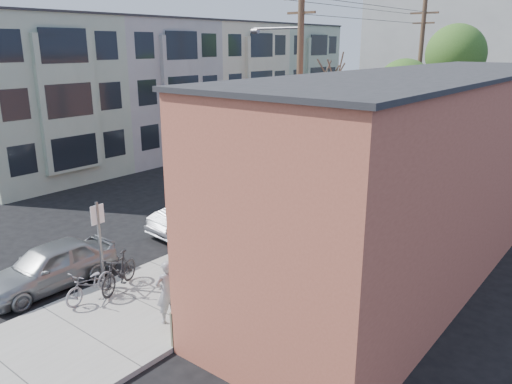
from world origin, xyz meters
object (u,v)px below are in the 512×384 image
Objects in this scene: sign_post at (100,237)px; car_2 at (275,180)px; tree_leafy_far at (456,54)px; bus at (382,121)px; parking_meter_near at (198,224)px; tree_leafy_mid at (404,88)px; car_1 at (200,212)px; car_3 at (338,165)px; tree_bare at (325,146)px; parked_bike_b at (90,284)px; patron_grey at (167,292)px; utility_pole_near at (298,93)px; cyclist at (280,216)px; patron_green at (271,246)px; parked_bike_a at (119,272)px; patio_chair_a at (258,270)px; car_4 at (376,149)px; car_0 at (50,266)px; patio_chair_b at (235,288)px; parking_meter_far at (335,172)px.

car_2 is (-1.89, 11.57, -0.98)m from sign_post.
tree_leafy_far reaches higher than bus.
car_2 is (-1.79, 7.29, -0.13)m from parking_meter_near.
tree_leafy_mid is 10.86m from car_2.
car_1 is 25.47m from bus.
car_2 is at bearing -88.93° from car_3.
parked_bike_b is at bearing -90.45° from tree_bare.
patron_grey is at bearing -61.63° from car_2.
bus is (-3.71, 25.19, 0.54)m from car_1.
bus is (-5.60, 31.73, 0.66)m from parked_bike_b.
patron_grey is (3.24, -4.38, 0.07)m from parking_meter_near.
cyclist is (1.85, -3.81, -4.36)m from utility_pole_near.
sign_post reaches higher than patron_green.
tree_leafy_mid is (0.55, 17.08, 3.96)m from parking_meter_near.
sign_post reaches higher than patron_grey.
tree_bare is at bearing -163.39° from patron_green.
car_2 is at bearing 79.93° from parked_bike_a.
tree_bare reaches higher than car_1.
parked_bike_a reaches higher than patio_chair_a.
car_4 is (-4.69, 22.52, -0.31)m from patron_grey.
patron_grey is at bearing -98.83° from patio_chair_a.
cyclist is at bearing -75.39° from car_4.
parked_bike_a is at bearing -76.92° from patron_grey.
parked_bike_a is 2.35m from car_0.
patio_chair_b is at bearing -66.34° from car_3.
tree_bare reaches higher than car_2.
car_3 is at bearing -116.40° from tree_leafy_mid.
sign_post reaches higher than parked_bike_b.
car_2 is 10.85m from car_4.
tree_leafy_far is 5.87× the size of patron_green.
parking_meter_far is at bearing -94.58° from tree_leafy_mid.
bus is at bearing 103.40° from car_1.
sign_post is 30.65m from tree_leafy_far.
patron_green reaches higher than car_0.
tree_leafy_mid is 21.98m from patron_grey.
tree_bare is 2.91× the size of patron_grey.
cyclist is at bearing 19.94° from car_1.
patron_grey is 0.40× the size of car_1.
car_3 is (-1.45, 13.05, -0.34)m from parking_meter_near.
parking_meter_near is at bearing -79.19° from car_3.
parked_bike_a is at bearing -64.82° from car_1.
car_2 reaches higher than patio_chair_b.
tree_leafy_mid is 1.44× the size of car_4.
parking_meter_near is 0.12× the size of utility_pole_near.
car_1 is (-2.00, -15.50, -4.19)m from tree_leafy_mid.
parked_bike_b is at bearing -68.80° from car_1.
car_2 is (-2.34, -18.68, -5.91)m from tree_leafy_far.
car_4 is at bearing 93.23° from car_2.
parking_meter_far is 7.95m from tree_leafy_mid.
tree_bare reaches higher than car_4.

